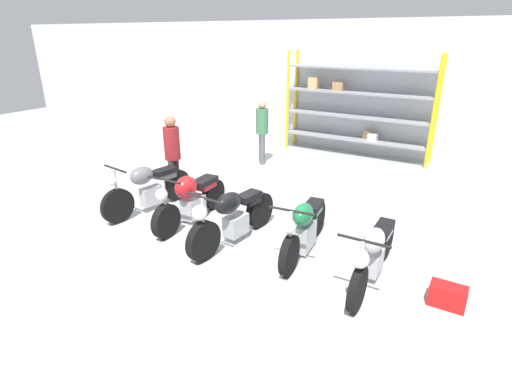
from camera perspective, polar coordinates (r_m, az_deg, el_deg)
name	(u,v)px	position (r m, az deg, el deg)	size (l,w,h in m)	color
ground_plane	(244,238)	(6.79, -1.75, -6.57)	(30.00, 30.00, 0.00)	#B2B7B7
back_wall	(364,89)	(11.78, 15.13, 14.03)	(30.00, 0.08, 3.60)	silver
shelving_rack	(356,104)	(11.50, 14.03, 12.04)	(4.06, 0.63, 2.79)	yellow
motorcycle_grey	(148,187)	(7.91, -15.15, 0.68)	(0.65, 2.03, 1.03)	black
motorcycle_red	(191,199)	(7.27, -9.30, -0.93)	(0.69, 1.99, 1.03)	black
motorcycle_black	(232,217)	(6.47, -3.40, -3.54)	(0.70, 2.07, 1.02)	black
motorcycle_green	(305,227)	(6.22, 6.97, -5.05)	(0.67, 1.95, 0.98)	black
motorcycle_silver	(374,253)	(5.69, 16.49, -8.31)	(0.65, 2.06, 0.96)	black
person_browsing	(172,150)	(8.31, -11.86, 5.84)	(0.38, 0.38, 1.72)	#38332D
person_near_rack	(262,127)	(10.45, 0.87, 9.30)	(0.45, 0.45, 1.67)	#595960
toolbox	(447,296)	(5.73, 25.68, -13.21)	(0.44, 0.26, 0.28)	red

